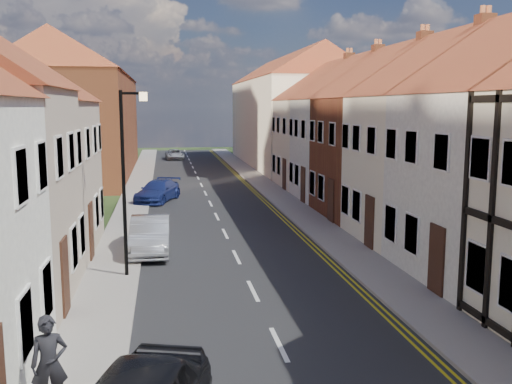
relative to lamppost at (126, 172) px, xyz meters
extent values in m
cube|color=black|center=(3.81, 10.00, -3.53)|extent=(7.00, 90.00, 0.02)
cube|color=#9F9790|center=(-0.59, 10.00, -3.48)|extent=(1.80, 90.00, 0.12)
cube|color=#9F9790|center=(8.21, 10.00, -3.48)|extent=(1.80, 90.00, 0.12)
cube|color=white|center=(13.11, 3.50, -0.54)|extent=(8.00, 5.00, 6.00)
cube|color=brown|center=(13.11, 1.60, 4.66)|extent=(0.60, 0.60, 1.60)
cube|color=brown|center=(13.11, 8.90, -0.54)|extent=(8.00, 5.80, 6.00)
cube|color=brown|center=(13.11, 6.60, 4.66)|extent=(0.60, 0.60, 1.60)
cube|color=silver|center=(13.11, 14.30, -0.54)|extent=(8.00, 5.00, 6.00)
cube|color=brown|center=(13.11, 12.40, 4.66)|extent=(0.60, 0.60, 1.60)
cube|color=white|center=(13.11, 19.70, -0.54)|extent=(8.00, 5.80, 6.00)
cube|color=brown|center=(13.11, 17.40, 4.66)|extent=(0.60, 0.60, 1.60)
cube|color=white|center=(13.11, 35.00, 0.46)|extent=(8.00, 24.00, 8.00)
cube|color=brown|center=(-5.49, 30.00, 0.46)|extent=(8.00, 24.00, 8.00)
cylinder|color=black|center=(-0.09, 0.00, -0.42)|extent=(0.12, 0.12, 6.00)
cube|color=black|center=(0.26, 0.00, 2.48)|extent=(0.70, 0.08, 0.08)
cube|color=#FFD899|center=(0.61, 0.00, 2.38)|extent=(0.25, 0.15, 0.28)
imported|color=#9C9DA3|center=(0.61, 3.27, -2.84)|extent=(1.55, 4.24, 1.39)
imported|color=navy|center=(0.80, 15.33, -2.91)|extent=(3.11, 4.64, 1.25)
imported|color=#B6B9BE|center=(2.31, 42.43, -3.00)|extent=(2.07, 4.00, 1.08)
imported|color=black|center=(-0.92, -8.42, -2.52)|extent=(0.71, 0.53, 1.79)
camera|label=1|loc=(1.22, -18.60, 2.09)|focal=40.00mm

